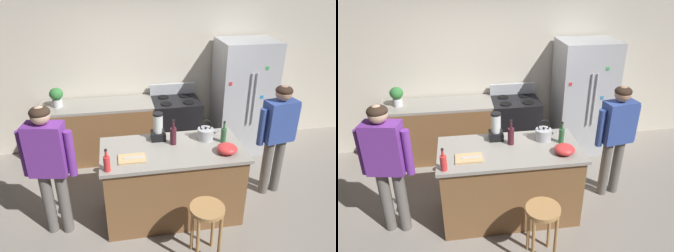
% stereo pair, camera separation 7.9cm
% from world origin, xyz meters
% --- Properties ---
extents(ground_plane, '(14.00, 14.00, 0.00)m').
position_xyz_m(ground_plane, '(0.00, 0.00, 0.00)').
color(ground_plane, gray).
extents(back_wall, '(8.00, 0.10, 2.70)m').
position_xyz_m(back_wall, '(0.00, 1.95, 1.35)').
color(back_wall, beige).
rests_on(back_wall, ground_plane).
extents(kitchen_island, '(1.68, 0.84, 0.94)m').
position_xyz_m(kitchen_island, '(0.00, 0.00, 0.47)').
color(kitchen_island, brown).
rests_on(kitchen_island, ground_plane).
extents(back_counter_run, '(2.00, 0.64, 0.94)m').
position_xyz_m(back_counter_run, '(-0.80, 1.55, 0.47)').
color(back_counter_run, brown).
rests_on(back_counter_run, ground_plane).
extents(refrigerator, '(0.90, 0.73, 1.86)m').
position_xyz_m(refrigerator, '(1.47, 1.50, 0.93)').
color(refrigerator, '#B7BABF').
rests_on(refrigerator, ground_plane).
extents(stove_range, '(0.76, 0.65, 1.12)m').
position_xyz_m(stove_range, '(0.34, 1.52, 0.48)').
color(stove_range, black).
rests_on(stove_range, ground_plane).
extents(person_by_island_left, '(0.60, 0.29, 1.61)m').
position_xyz_m(person_by_island_left, '(-1.37, -0.08, 0.97)').
color(person_by_island_left, '#66605B').
rests_on(person_by_island_left, ground_plane).
extents(person_by_sink_right, '(0.60, 0.28, 1.56)m').
position_xyz_m(person_by_sink_right, '(1.43, 0.21, 0.95)').
color(person_by_sink_right, '#66605B').
rests_on(person_by_sink_right, ground_plane).
extents(bar_stool, '(0.36, 0.36, 0.67)m').
position_xyz_m(bar_stool, '(0.22, -0.76, 0.52)').
color(bar_stool, '#B7844C').
rests_on(bar_stool, ground_plane).
extents(potted_plant, '(0.20, 0.20, 0.30)m').
position_xyz_m(potted_plant, '(-1.49, 1.55, 1.12)').
color(potted_plant, silver).
rests_on(potted_plant, back_counter_run).
extents(blender_appliance, '(0.17, 0.17, 0.35)m').
position_xyz_m(blender_appliance, '(-0.13, 0.26, 1.09)').
color(blender_appliance, black).
rests_on(blender_appliance, kitchen_island).
extents(bottle_olive_oil, '(0.07, 0.07, 0.28)m').
position_xyz_m(bottle_olive_oil, '(0.63, 0.05, 1.04)').
color(bottle_olive_oil, '#2D6638').
rests_on(bottle_olive_oil, kitchen_island).
extents(bottle_wine, '(0.08, 0.08, 0.32)m').
position_xyz_m(bottle_wine, '(0.03, 0.11, 1.06)').
color(bottle_wine, '#471923').
rests_on(bottle_wine, kitchen_island).
extents(bottle_soda, '(0.07, 0.07, 0.26)m').
position_xyz_m(bottle_soda, '(-0.75, -0.33, 1.04)').
color(bottle_soda, red).
rests_on(bottle_soda, kitchen_island).
extents(mixing_bowl, '(0.24, 0.24, 0.11)m').
position_xyz_m(mixing_bowl, '(0.60, -0.20, 1.00)').
color(mixing_bowl, red).
rests_on(mixing_bowl, kitchen_island).
extents(tea_kettle, '(0.28, 0.20, 0.27)m').
position_xyz_m(tea_kettle, '(0.44, 0.16, 1.02)').
color(tea_kettle, '#B7BABF').
rests_on(tea_kettle, kitchen_island).
extents(cutting_board, '(0.30, 0.20, 0.02)m').
position_xyz_m(cutting_board, '(-0.48, -0.16, 0.95)').
color(cutting_board, tan).
rests_on(cutting_board, kitchen_island).
extents(chef_knife, '(0.22, 0.03, 0.01)m').
position_xyz_m(chef_knife, '(-0.46, -0.16, 0.97)').
color(chef_knife, '#B7BABF').
rests_on(chef_knife, cutting_board).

